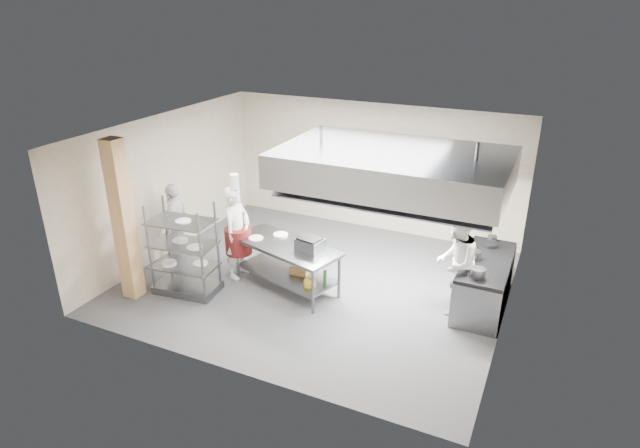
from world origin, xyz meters
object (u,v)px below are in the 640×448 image
at_px(griddle, 310,245).
at_px(cooking_range, 484,284).
at_px(chef_line, 455,263).
at_px(stockpot, 474,255).
at_px(island, 286,266).
at_px(pass_rack, 184,249).
at_px(chef_plating, 176,223).
at_px(chef_head, 237,233).

bearing_deg(griddle, cooking_range, 29.99).
bearing_deg(chef_line, stockpot, 141.70).
relative_size(island, chef_line, 1.15).
xyz_separation_m(pass_rack, stockpot, (4.94, 1.80, 0.10)).
bearing_deg(chef_plating, stockpot, 78.07).
xyz_separation_m(chef_plating, stockpot, (5.86, 0.88, 0.11)).
bearing_deg(pass_rack, chef_head, 52.86).
bearing_deg(chef_plating, griddle, 68.74).
relative_size(cooking_range, griddle, 4.36).
distance_m(island, cooking_range, 3.64).
bearing_deg(chef_line, island, -80.77).
bearing_deg(griddle, chef_head, -170.26).
bearing_deg(island, chef_head, -166.15).
relative_size(cooking_range, chef_plating, 1.15).
distance_m(cooking_range, chef_head, 4.72).
distance_m(pass_rack, griddle, 2.34).
height_order(pass_rack, chef_head, chef_head).
bearing_deg(stockpot, chef_head, -168.91).
bearing_deg(pass_rack, chef_plating, 128.36).
bearing_deg(chef_plating, chef_line, 75.03).
xyz_separation_m(island, stockpot, (3.29, 0.90, 0.52)).
height_order(chef_line, stockpot, chef_line).
xyz_separation_m(chef_head, griddle, (1.61, -0.06, 0.09)).
bearing_deg(griddle, stockpot, 30.34).
bearing_deg(chef_line, chef_head, -83.99).
height_order(island, stockpot, stockpot).
distance_m(island, chef_plating, 2.60).
xyz_separation_m(chef_head, stockpot, (4.38, 0.86, 0.04)).
bearing_deg(island, chef_line, 26.15).
bearing_deg(chef_plating, island, 69.17).
bearing_deg(chef_head, pass_rack, 150.49).
distance_m(chef_line, griddle, 2.59).
relative_size(chef_line, chef_plating, 1.07).
xyz_separation_m(cooking_range, chef_line, (-0.48, -0.39, 0.51)).
relative_size(chef_line, griddle, 4.06).
bearing_deg(island, pass_rack, -135.53).
xyz_separation_m(island, chef_plating, (-2.57, 0.02, 0.41)).
height_order(cooking_range, stockpot, stockpot).
xyz_separation_m(pass_rack, chef_plating, (-0.92, 0.92, -0.02)).
distance_m(chef_line, stockpot, 0.43).
height_order(pass_rack, chef_line, chef_line).
xyz_separation_m(island, cooking_range, (3.51, 0.95, -0.04)).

